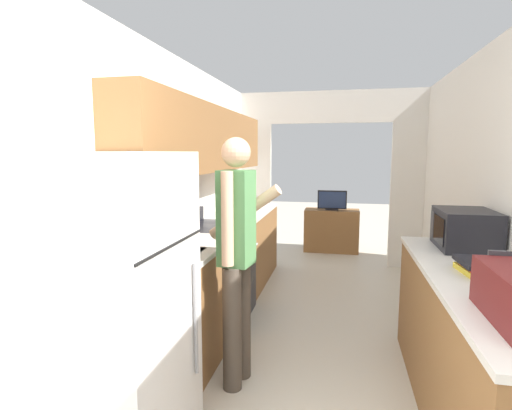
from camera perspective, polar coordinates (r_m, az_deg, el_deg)
name	(u,v)px	position (r m, az deg, el deg)	size (l,w,h in m)	color
wall_left	(173,174)	(3.58, -11.73, 4.41)	(0.38, 7.13, 2.50)	white
wall_far_with_doorway	(329,165)	(5.89, 10.42, 5.58)	(3.01, 0.06, 2.50)	white
counter_left	(224,264)	(4.27, -4.55, -8.42)	(0.62, 3.35, 0.92)	brown
counter_right	(479,353)	(2.83, 29.23, -17.94)	(0.62, 2.19, 0.92)	brown
refrigerator	(114,309)	(2.29, -19.63, -13.77)	(0.71, 0.78, 1.64)	white
range_oven	(218,271)	(4.04, -5.50, -9.33)	(0.66, 0.73, 1.06)	black
person	(237,254)	(2.77, -2.79, -7.04)	(0.56, 0.41, 1.73)	#4C4238
microwave	(465,229)	(3.36, 27.68, -3.09)	(0.39, 0.51, 0.29)	black
book_stack	(481,268)	(2.71, 29.51, -7.80)	(0.27, 0.32, 0.09)	gold
tv_cabinet	(331,230)	(6.76, 10.72, -3.57)	(0.88, 0.42, 0.70)	brown
television	(332,201)	(6.64, 10.82, 0.63)	(0.47, 0.16, 0.32)	black
knife	(233,217)	(4.40, -3.27, -1.73)	(0.17, 0.29, 0.02)	#B7B7BC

